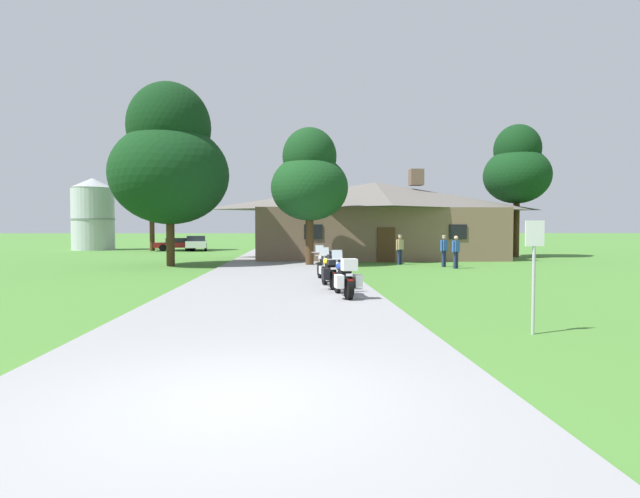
# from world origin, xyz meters

# --- Properties ---
(ground_plane) EXTENTS (500.00, 500.00, 0.00)m
(ground_plane) POSITION_xyz_m (0.00, 20.00, 0.00)
(ground_plane) COLOR #42752D
(asphalt_driveway) EXTENTS (6.40, 80.00, 0.06)m
(asphalt_driveway) POSITION_xyz_m (0.00, 18.00, 0.03)
(asphalt_driveway) COLOR gray
(asphalt_driveway) RESTS_ON ground
(motorcycle_blue_nearest_to_camera) EXTENTS (0.88, 2.08, 1.30)m
(motorcycle_blue_nearest_to_camera) POSITION_xyz_m (2.07, 8.42, 0.61)
(motorcycle_blue_nearest_to_camera) COLOR black
(motorcycle_blue_nearest_to_camera) RESTS_ON asphalt_driveway
(motorcycle_yellow_second_in_row) EXTENTS (0.90, 2.08, 1.30)m
(motorcycle_yellow_second_in_row) POSITION_xyz_m (1.84, 10.69, 0.61)
(motorcycle_yellow_second_in_row) COLOR black
(motorcycle_yellow_second_in_row) RESTS_ON asphalt_driveway
(motorcycle_silver_farthest_in_row) EXTENTS (0.74, 2.08, 1.30)m
(motorcycle_silver_farthest_in_row) POSITION_xyz_m (1.79, 13.19, 0.62)
(motorcycle_silver_farthest_in_row) COLOR black
(motorcycle_silver_farthest_in_row) RESTS_ON asphalt_driveway
(stone_lodge) EXTENTS (16.77, 8.70, 6.13)m
(stone_lodge) POSITION_xyz_m (6.27, 28.65, 2.69)
(stone_lodge) COLOR brown
(stone_lodge) RESTS_ON ground
(bystander_tan_shirt_near_lodge) EXTENTS (0.48, 0.38, 1.69)m
(bystander_tan_shirt_near_lodge) POSITION_xyz_m (6.62, 22.22, 0.95)
(bystander_tan_shirt_near_lodge) COLOR navy
(bystander_tan_shirt_near_lodge) RESTS_ON ground
(bystander_blue_shirt_beside_signpost) EXTENTS (0.43, 0.40, 1.69)m
(bystander_blue_shirt_beside_signpost) POSITION_xyz_m (8.59, 20.45, 0.95)
(bystander_blue_shirt_beside_signpost) COLOR navy
(bystander_blue_shirt_beside_signpost) RESTS_ON ground
(bystander_blue_shirt_by_tree) EXTENTS (0.47, 0.39, 1.67)m
(bystander_blue_shirt_by_tree) POSITION_xyz_m (8.85, 19.27, 0.93)
(bystander_blue_shirt_by_tree) COLOR navy
(bystander_blue_shirt_by_tree) RESTS_ON ground
(metal_signpost_roadside) EXTENTS (0.36, 0.06, 2.14)m
(metal_signpost_roadside) POSITION_xyz_m (5.12, 3.53, 1.35)
(metal_signpost_roadside) COLOR #9EA0A5
(metal_signpost_roadside) RESTS_ON ground
(tree_right_of_lodge) EXTENTS (4.69, 4.69, 9.48)m
(tree_right_of_lodge) POSITION_xyz_m (16.67, 29.62, 6.38)
(tree_right_of_lodge) COLOR #422D19
(tree_right_of_lodge) RESTS_ON ground
(tree_left_far) EXTENTS (5.96, 5.96, 10.17)m
(tree_left_far) POSITION_xyz_m (-12.44, 41.60, 6.26)
(tree_left_far) COLOR #422D19
(tree_left_far) RESTS_ON ground
(tree_left_near) EXTENTS (6.34, 6.34, 9.87)m
(tree_left_near) POSITION_xyz_m (-6.03, 21.95, 5.71)
(tree_left_near) COLOR #422D19
(tree_left_near) RESTS_ON ground
(tree_by_lodge_front) EXTENTS (4.20, 4.20, 7.50)m
(tree_by_lodge_front) POSITION_xyz_m (1.52, 21.69, 4.73)
(tree_by_lodge_front) COLOR #422D19
(tree_by_lodge_front) RESTS_ON ground
(metal_silo_distant) EXTENTS (4.04, 4.04, 6.97)m
(metal_silo_distant) POSITION_xyz_m (-18.77, 44.14, 3.49)
(metal_silo_distant) COLOR #B2B7BC
(metal_silo_distant) RESTS_ON ground
(parked_white_suv_far_left) EXTENTS (2.58, 4.84, 1.40)m
(parked_white_suv_far_left) POSITION_xyz_m (-8.43, 41.80, 0.78)
(parked_white_suv_far_left) COLOR silver
(parked_white_suv_far_left) RESTS_ON ground
(parked_red_sedan_far_left) EXTENTS (4.54, 2.92, 1.20)m
(parked_red_sedan_far_left) POSITION_xyz_m (-10.19, 41.59, 0.64)
(parked_red_sedan_far_left) COLOR maroon
(parked_red_sedan_far_left) RESTS_ON ground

